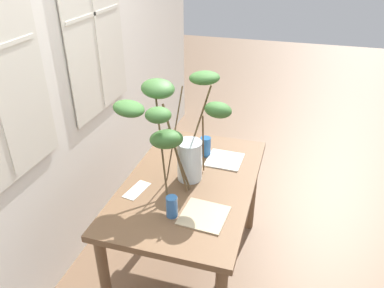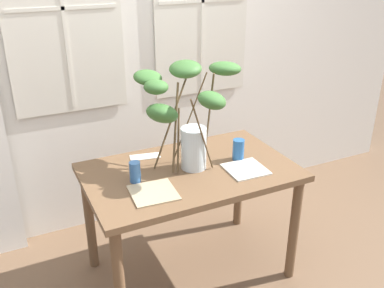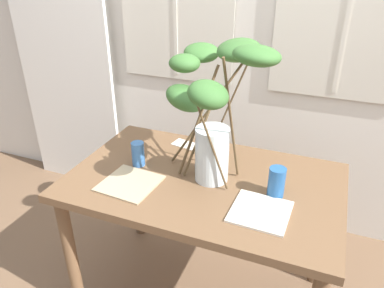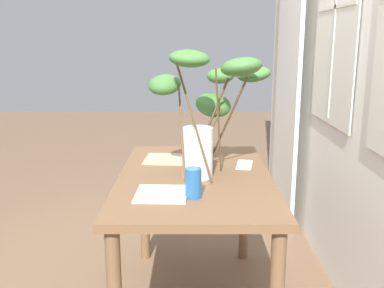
{
  "view_description": "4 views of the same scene",
  "coord_description": "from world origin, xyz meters",
  "px_view_note": "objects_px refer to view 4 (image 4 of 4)",
  "views": [
    {
      "loc": [
        -1.88,
        -0.57,
        2.14
      ],
      "look_at": [
        -0.01,
        -0.02,
        1.06
      ],
      "focal_mm": 35.23,
      "sensor_mm": 36.0,
      "label": 1
    },
    {
      "loc": [
        -0.99,
        -2.09,
        2.0
      ],
      "look_at": [
        -0.01,
        -0.04,
        0.97
      ],
      "focal_mm": 39.94,
      "sensor_mm": 36.0,
      "label": 2
    },
    {
      "loc": [
        0.49,
        -1.39,
        1.74
      ],
      "look_at": [
        -0.05,
        -0.04,
        0.97
      ],
      "focal_mm": 34.56,
      "sensor_mm": 36.0,
      "label": 3
    },
    {
      "loc": [
        2.21,
        -0.01,
        1.47
      ],
      "look_at": [
        0.06,
        -0.02,
        0.96
      ],
      "focal_mm": 41.17,
      "sensor_mm": 36.0,
      "label": 4
    }
  ],
  "objects_px": {
    "vase_with_branches": "(210,105)",
    "plate_square_right": "(161,194)",
    "plate_square_left": "(166,159)",
    "drinking_glass_blue_left": "(194,148)",
    "dining_table": "(195,194)",
    "drinking_glass_blue_right": "(193,183)"
  },
  "relations": [
    {
      "from": "dining_table",
      "to": "drinking_glass_blue_right",
      "type": "height_order",
      "value": "drinking_glass_blue_right"
    },
    {
      "from": "plate_square_left",
      "to": "plate_square_right",
      "type": "relative_size",
      "value": 1.05
    },
    {
      "from": "vase_with_branches",
      "to": "plate_square_right",
      "type": "relative_size",
      "value": 2.93
    },
    {
      "from": "drinking_glass_blue_left",
      "to": "plate_square_right",
      "type": "relative_size",
      "value": 0.53
    },
    {
      "from": "dining_table",
      "to": "plate_square_left",
      "type": "bearing_deg",
      "value": -150.81
    },
    {
      "from": "dining_table",
      "to": "plate_square_right",
      "type": "height_order",
      "value": "plate_square_right"
    },
    {
      "from": "drinking_glass_blue_left",
      "to": "plate_square_right",
      "type": "height_order",
      "value": "drinking_glass_blue_left"
    },
    {
      "from": "vase_with_branches",
      "to": "drinking_glass_blue_right",
      "type": "height_order",
      "value": "vase_with_branches"
    },
    {
      "from": "vase_with_branches",
      "to": "plate_square_right",
      "type": "height_order",
      "value": "vase_with_branches"
    },
    {
      "from": "dining_table",
      "to": "plate_square_left",
      "type": "distance_m",
      "value": 0.37
    },
    {
      "from": "dining_table",
      "to": "vase_with_branches",
      "type": "height_order",
      "value": "vase_with_branches"
    },
    {
      "from": "dining_table",
      "to": "drinking_glass_blue_left",
      "type": "bearing_deg",
      "value": -179.59
    },
    {
      "from": "dining_table",
      "to": "drinking_glass_blue_right",
      "type": "relative_size",
      "value": 9.38
    },
    {
      "from": "vase_with_branches",
      "to": "plate_square_left",
      "type": "distance_m",
      "value": 0.54
    },
    {
      "from": "dining_table",
      "to": "drinking_glass_blue_left",
      "type": "distance_m",
      "value": 0.39
    },
    {
      "from": "dining_table",
      "to": "plate_square_right",
      "type": "distance_m",
      "value": 0.36
    },
    {
      "from": "drinking_glass_blue_right",
      "to": "vase_with_branches",
      "type": "bearing_deg",
      "value": 165.71
    },
    {
      "from": "drinking_glass_blue_left",
      "to": "vase_with_branches",
      "type": "bearing_deg",
      "value": 12.35
    },
    {
      "from": "vase_with_branches",
      "to": "drinking_glass_blue_right",
      "type": "bearing_deg",
      "value": -14.29
    },
    {
      "from": "drinking_glass_blue_left",
      "to": "plate_square_left",
      "type": "distance_m",
      "value": 0.18
    },
    {
      "from": "plate_square_right",
      "to": "drinking_glass_blue_right",
      "type": "bearing_deg",
      "value": 76.95
    },
    {
      "from": "plate_square_left",
      "to": "plate_square_right",
      "type": "distance_m",
      "value": 0.61
    }
  ]
}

